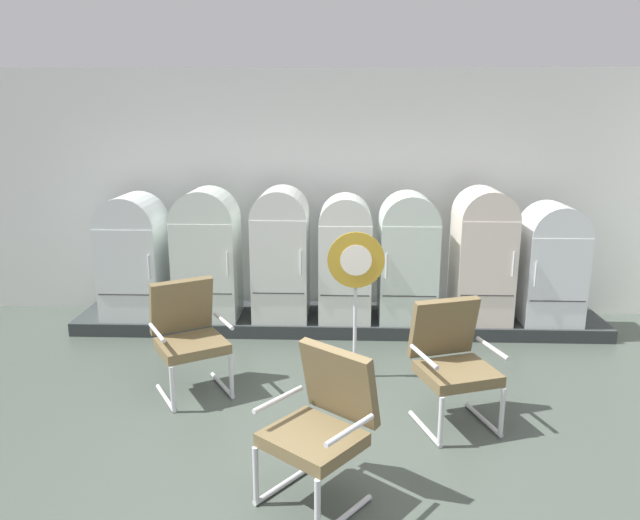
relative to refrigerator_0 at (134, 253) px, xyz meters
The scene contains 14 objects.
ground 3.91m from the refrigerator_0, 50.48° to the right, with size 12.00×10.00×0.05m, color #404941.
back_wall 2.60m from the refrigerator_0, 16.77° to the left, with size 11.76×0.12×3.04m.
display_plinth 2.56m from the refrigerator_0, ahead, with size 6.23×0.95×0.15m, color #2C3132.
refrigerator_0 is the anchor object (origin of this frame).
refrigerator_1 0.88m from the refrigerator_0, ahead, with size 0.72×0.63×1.53m.
refrigerator_2 1.74m from the refrigerator_0, ahead, with size 0.63×0.72×1.53m.
refrigerator_3 2.49m from the refrigerator_0, ahead, with size 0.60×0.63×1.45m.
refrigerator_4 3.21m from the refrigerator_0, ahead, with size 0.65×0.66×1.48m.
refrigerator_5 4.07m from the refrigerator_0, ahead, with size 0.64×0.72×1.54m.
refrigerator_6 4.85m from the refrigerator_0, ahead, with size 0.67×0.67×1.37m.
armchair_left 1.98m from the refrigerator_0, 57.76° to the right, with size 0.83×0.85×1.04m.
armchair_right 4.01m from the refrigerator_0, 32.56° to the right, with size 0.77×0.79×1.04m.
armchair_center 3.99m from the refrigerator_0, 54.04° to the right, with size 0.85×0.86×1.04m.
sign_stand 2.91m from the refrigerator_0, 27.48° to the right, with size 0.54×0.32×1.46m.
Camera 1 is at (0.03, -3.89, 2.57)m, focal length 33.92 mm.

